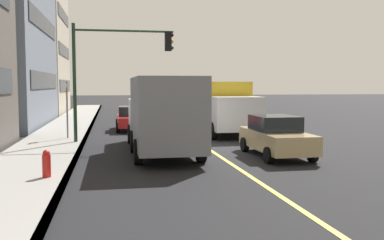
% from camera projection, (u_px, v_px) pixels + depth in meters
% --- Properties ---
extents(ground, '(200.00, 200.00, 0.00)m').
position_uv_depth(ground, '(208.00, 149.00, 19.05)').
color(ground, black).
extents(sidewalk_slab, '(80.00, 3.01, 0.15)m').
position_uv_depth(sidewalk_slab, '(43.00, 151.00, 17.80)').
color(sidewalk_slab, gray).
rests_on(sidewalk_slab, ground).
extents(curb_edge, '(80.00, 0.16, 0.15)m').
position_uv_depth(curb_edge, '(79.00, 150.00, 18.06)').
color(curb_edge, slate).
rests_on(curb_edge, ground).
extents(lane_stripe_center, '(80.00, 0.16, 0.01)m').
position_uv_depth(lane_stripe_center, '(208.00, 149.00, 19.05)').
color(lane_stripe_center, '#D8CC4C').
rests_on(lane_stripe_center, ground).
extents(car_red, '(4.21, 2.08, 1.47)m').
position_uv_depth(car_red, '(133.00, 118.00, 26.82)').
color(car_red, red).
rests_on(car_red, ground).
extents(car_tan, '(4.29, 1.88, 1.58)m').
position_uv_depth(car_tan, '(276.00, 136.00, 16.96)').
color(car_tan, tan).
rests_on(car_tan, ground).
extents(truck_gray, '(8.23, 2.53, 3.07)m').
position_uv_depth(truck_gray, '(162.00, 114.00, 17.61)').
color(truck_gray, silver).
rests_on(truck_gray, ground).
extents(truck_yellow, '(7.21, 2.68, 2.95)m').
position_uv_depth(truck_yellow, '(222.00, 106.00, 25.07)').
color(truck_yellow, silver).
rests_on(truck_yellow, ground).
extents(traffic_light_mast, '(0.28, 4.69, 5.58)m').
position_uv_depth(traffic_light_mast, '(114.00, 61.00, 20.30)').
color(traffic_light_mast, '#1E3823').
rests_on(traffic_light_mast, ground).
extents(street_sign_post, '(0.60, 0.08, 2.96)m').
position_uv_depth(street_sign_post, '(67.00, 106.00, 21.52)').
color(street_sign_post, slate).
rests_on(street_sign_post, ground).
extents(fire_hydrant, '(0.24, 0.24, 0.94)m').
position_uv_depth(fire_hydrant, '(47.00, 166.00, 12.46)').
color(fire_hydrant, red).
rests_on(fire_hydrant, ground).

